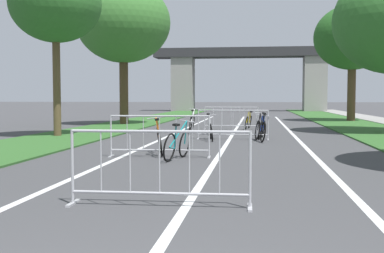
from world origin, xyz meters
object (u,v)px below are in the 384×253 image
Objects in this scene: crowd_barrier_fourth at (231,118)px; bicycle_blue_2 at (262,129)px; crowd_barrier_third at (233,125)px; bicycle_white_6 at (192,122)px; tree_right_oak_near at (352,38)px; bicycle_orange_0 at (159,140)px; bicycle_silver_4 at (210,130)px; crowd_barrier_nearest at (159,168)px; tree_left_maple_mid at (55,4)px; tree_left_oak_mid at (123,23)px; bicycle_teal_3 at (178,144)px; crowd_barrier_second at (160,136)px; bicycle_black_1 at (260,130)px; bicycle_yellow_5 at (248,121)px.

crowd_barrier_fourth reaches higher than bicycle_blue_2.
bicycle_white_6 is at bearing 113.18° from crowd_barrier_third.
tree_right_oak_near reaches higher than bicycle_white_6.
bicycle_orange_0 is at bearing -97.56° from crowd_barrier_fourth.
crowd_barrier_fourth is at bearing 93.64° from crowd_barrier_third.
bicycle_silver_4 is at bearing -94.17° from crowd_barrier_fourth.
crowd_barrier_nearest is at bearing -85.42° from bicycle_white_6.
crowd_barrier_third is (6.61, -0.27, -4.42)m from tree_left_maple_mid.
tree_left_oak_mid reaches higher than bicycle_white_6.
tree_left_maple_mid is at bearing 177.66° from crowd_barrier_third.
tree_left_oak_mid is 16.08m from bicycle_teal_3.
crowd_barrier_second and crowd_barrier_fourth have the same top height.
bicycle_orange_0 is (4.64, -13.33, -5.10)m from tree_left_oak_mid.
crowd_barrier_nearest reaches higher than bicycle_black_1.
bicycle_blue_2 is 1.99m from bicycle_silver_4.
tree_right_oak_near is 4.18× the size of bicycle_yellow_5.
tree_right_oak_near is (12.94, 5.27, -0.36)m from tree_left_oak_mid.
bicycle_black_1 is at bearing -61.92° from bicycle_white_6.
crowd_barrier_second is at bearing -48.07° from tree_left_maple_mid.
tree_left_maple_mid is 13.33m from crowd_barrier_nearest.
bicycle_white_6 is at bearing 45.87° from tree_left_maple_mid.
tree_left_maple_mid is 0.90× the size of tree_right_oak_near.
bicycle_black_1 is 0.96× the size of bicycle_blue_2.
crowd_barrier_fourth reaches higher than bicycle_black_1.
tree_left_maple_mid reaches higher than bicycle_orange_0.
crowd_barrier_second is 0.61m from bicycle_orange_0.
bicycle_white_6 reaches higher than bicycle_blue_2.
tree_right_oak_near is at bearing 81.53° from bicycle_teal_3.
crowd_barrier_second reaches higher than bicycle_yellow_5.
bicycle_silver_4 is at bearing 80.80° from crowd_barrier_second.
bicycle_yellow_5 is (0.94, 16.59, -0.17)m from crowd_barrier_nearest.
bicycle_blue_2 is 1.06× the size of bicycle_teal_3.
bicycle_teal_3 is (-7.66, -19.57, -4.75)m from tree_right_oak_near.
bicycle_orange_0 is at bearing -88.84° from bicycle_white_6.
tree_left_maple_mid is at bearing -140.98° from crowd_barrier_fourth.
crowd_barrier_second is at bearing -128.21° from bicycle_black_1.
tree_right_oak_near reaches higher than crowd_barrier_second.
bicycle_silver_4 is (5.57, -8.96, -5.14)m from tree_left_oak_mid.
bicycle_silver_4 is (-0.27, 10.30, -0.17)m from crowd_barrier_nearest.
tree_right_oak_near is 2.84× the size of crowd_barrier_third.
crowd_barrier_nearest is 10.31m from bicycle_silver_4.
bicycle_blue_2 is at bearing 24.61° from crowd_barrier_third.
tree_left_oak_mid is at bearing 123.17° from bicycle_teal_3.
crowd_barrier_third reaches higher than bicycle_orange_0.
tree_left_maple_mid is 7.92m from bicycle_white_6.
bicycle_black_1 reaches higher than bicycle_teal_3.
bicycle_yellow_5 is (2.01, 11.24, -0.17)m from crowd_barrier_second.
crowd_barrier_fourth is 1.48× the size of bicycle_blue_2.
bicycle_white_6 is (-8.72, -8.90, -4.75)m from tree_right_oak_near.
bicycle_teal_3 is at bearing 90.34° from bicycle_yellow_5.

